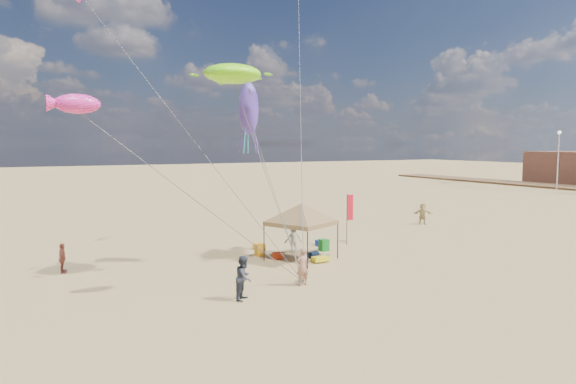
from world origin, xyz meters
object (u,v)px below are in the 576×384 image
feather_flag (349,211)px  chair_yellow (260,250)px  lamp_north (558,150)px  cooler_blue (320,243)px  person_far_a (62,258)px  person_near_a (302,267)px  person_near_b (244,278)px  person_far_c (423,214)px  chair_green (324,245)px  cooler_red (278,256)px  canopy_tent (301,206)px  beach_cart (321,259)px  person_near_c (293,238)px

feather_flag → chair_yellow: size_ratio=4.66×
chair_yellow → lamp_north: size_ratio=0.08×
cooler_blue → lamp_north: (50.32, 18.46, 5.33)m
person_far_a → person_near_a: bearing=-114.6°
person_near_b → person_far_c: size_ratio=1.08×
feather_flag → person_near_a: 10.08m
chair_yellow → person_near_a: person_near_a is taller
chair_green → chair_yellow: 4.01m
feather_flag → cooler_red: 6.41m
chair_green → chair_yellow: size_ratio=1.00×
person_far_a → lamp_north: (65.19, 18.30, 4.77)m
feather_flag → person_far_a: feather_flag is taller
person_near_b → lamp_north: lamp_north is taller
lamp_north → person_far_a: bearing=-164.3°
canopy_tent → chair_green: (2.36, 1.42, -2.68)m
canopy_tent → chair_green: bearing=31.0°
person_far_a → chair_yellow: bearing=-81.9°
cooler_red → person_far_a: bearing=168.3°
canopy_tent → person_far_c: (14.66, 6.34, -2.18)m
canopy_tent → person_far_c: 16.12m
cooler_red → person_near_a: (-1.38, -5.24, 0.68)m
person_far_a → beach_cart: bearing=-94.1°
chair_green → person_far_c: bearing=21.8°
beach_cart → chair_yellow: bearing=126.6°
person_near_a → person_far_a: bearing=-44.2°
chair_green → chair_yellow: bearing=172.6°
cooler_red → person_near_c: bearing=36.7°
cooler_red → person_far_c: (15.74, 5.61, 0.66)m
feather_flag → beach_cart: (-4.19, -3.41, -1.97)m
canopy_tent → person_far_a: 12.50m
person_near_c → lamp_north: size_ratio=0.20×
canopy_tent → person_near_c: canopy_tent is taller
person_far_c → lamp_north: size_ratio=0.21×
beach_cart → person_far_c: size_ratio=0.53×
chair_yellow → lamp_north: 58.41m
feather_flag → chair_yellow: feather_flag is taller
person_near_a → lamp_north: bearing=-161.0°
person_far_c → lamp_north: lamp_north is taller
canopy_tent → chair_yellow: 3.68m
chair_yellow → beach_cart: 3.74m
person_far_c → chair_green: bearing=-126.6°
feather_flag → person_far_c: 10.71m
person_near_b → person_near_c: 9.46m
chair_yellow → feather_flag: bearing=3.6°
chair_green → person_far_c: size_ratio=0.41×
chair_yellow → person_near_a: size_ratio=0.40×
person_far_c → cooler_red: bearing=-128.7°
chair_green → person_near_a: bearing=-129.1°
beach_cart → person_far_a: person_far_a is taller
cooler_red → person_far_a: (-10.85, 2.24, 0.56)m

